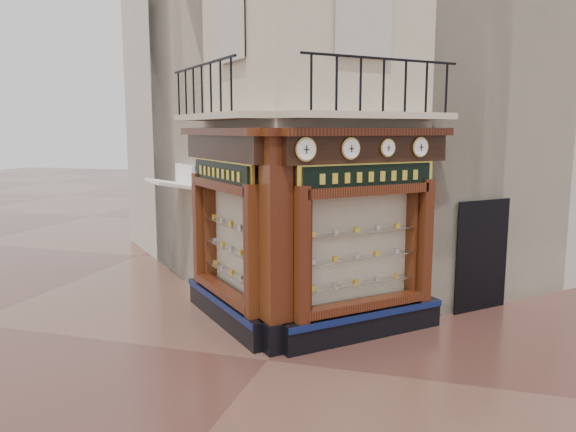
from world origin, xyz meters
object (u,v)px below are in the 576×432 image
at_px(clock_b, 351,149).
at_px(awning, 171,287).
at_px(clock_d, 420,147).
at_px(clock_a, 306,149).
at_px(corner_pilaster, 276,244).
at_px(clock_c, 388,148).
at_px(signboard_left, 221,173).
at_px(signboard_right, 369,177).

bearing_deg(clock_b, awning, 108.27).
relative_size(clock_d, awning, 0.29).
distance_m(clock_a, awning, 6.50).
bearing_deg(awning, corner_pilaster, -174.17).
bearing_deg(awning, clock_c, -154.22).
xyz_separation_m(corner_pilaster, clock_a, (0.55, -0.06, 1.67)).
bearing_deg(clock_c, clock_a, -180.00).
distance_m(signboard_left, signboard_right, 2.92).
bearing_deg(clock_b, signboard_left, 125.88).
bearing_deg(clock_b, clock_d, -0.00).
relative_size(corner_pilaster, clock_c, 11.96).
bearing_deg(signboard_left, signboard_right, -135.00).
height_order(signboard_left, signboard_right, signboard_right).
xyz_separation_m(clock_b, awning, (-5.01, 2.52, -3.62)).
distance_m(corner_pilaster, clock_c, 2.70).
bearing_deg(corner_pilaster, clock_a, -50.83).
distance_m(corner_pilaster, clock_d, 3.33).
relative_size(corner_pilaster, clock_a, 9.74).
height_order(corner_pilaster, clock_a, corner_pilaster).
distance_m(clock_a, signboard_right, 1.50).
bearing_deg(clock_a, signboard_left, 106.97).
distance_m(corner_pilaster, clock_b, 2.14).
relative_size(clock_d, signboard_left, 0.18).
bearing_deg(signboard_right, awning, 113.33).
distance_m(clock_b, clock_c, 0.82).
bearing_deg(clock_a, awning, 99.04).
height_order(clock_b, clock_c, clock_b).
relative_size(clock_b, awning, 0.30).
relative_size(clock_a, clock_d, 1.08).
relative_size(clock_c, signboard_left, 0.16).
relative_size(clock_b, clock_d, 1.03).
relative_size(corner_pilaster, clock_d, 10.47).
xyz_separation_m(clock_a, clock_c, (1.22, 1.22, -0.00)).
bearing_deg(corner_pilaster, clock_d, -8.54).
relative_size(clock_d, signboard_right, 0.17).
relative_size(corner_pilaster, clock_b, 10.18).
distance_m(clock_b, awning, 6.68).
distance_m(clock_b, clock_d, 1.58).
relative_size(clock_c, clock_d, 0.88).
bearing_deg(awning, clock_b, -161.73).
bearing_deg(clock_d, clock_c, 180.00).
relative_size(awning, signboard_right, 0.61).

